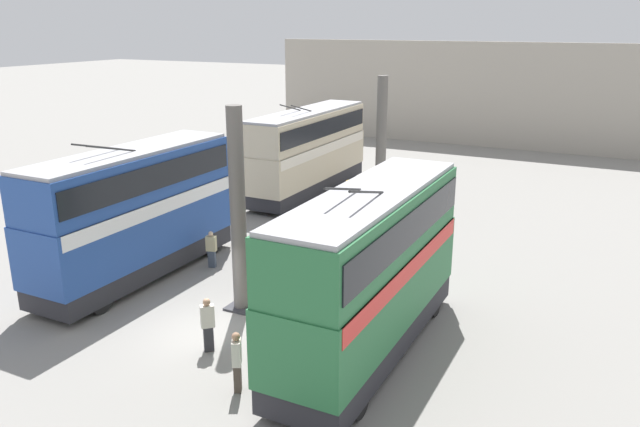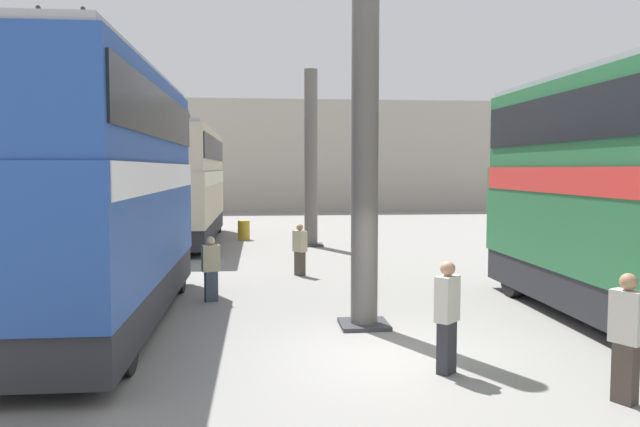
{
  "view_description": "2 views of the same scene",
  "coord_description": "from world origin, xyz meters",
  "px_view_note": "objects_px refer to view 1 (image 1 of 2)",
  "views": [
    {
      "loc": [
        -15.04,
        -11.82,
        9.88
      ],
      "look_at": [
        7.58,
        -0.34,
        2.09
      ],
      "focal_mm": 35.0,
      "sensor_mm": 36.0,
      "label": 1
    },
    {
      "loc": [
        -10.42,
        2.1,
        3.22
      ],
      "look_at": [
        6.55,
        0.47,
        1.99
      ],
      "focal_mm": 35.0,
      "sensor_mm": 36.0,
      "label": 2
    }
  ],
  "objects_px": {
    "person_aisle_midway": "(301,233)",
    "person_aisle_foreground": "(208,323)",
    "oil_drum": "(350,188)",
    "person_by_left_row": "(237,360)",
    "bus_left_near": "(370,263)",
    "bus_right_mid": "(308,147)",
    "person_by_right_row": "(211,249)",
    "bus_right_near": "(134,206)"
  },
  "relations": [
    {
      "from": "person_aisle_foreground",
      "to": "oil_drum",
      "type": "xyz_separation_m",
      "value": [
        18.9,
        3.66,
        -0.52
      ]
    },
    {
      "from": "person_by_left_row",
      "to": "bus_right_mid",
      "type": "bearing_deg",
      "value": -96.25
    },
    {
      "from": "person_by_right_row",
      "to": "person_aisle_foreground",
      "type": "distance_m",
      "value": 7.07
    },
    {
      "from": "person_by_left_row",
      "to": "oil_drum",
      "type": "height_order",
      "value": "person_by_left_row"
    },
    {
      "from": "bus_right_near",
      "to": "bus_right_mid",
      "type": "relative_size",
      "value": 0.87
    },
    {
      "from": "person_by_left_row",
      "to": "oil_drum",
      "type": "xyz_separation_m",
      "value": [
        20.36,
        5.73,
        -0.53
      ]
    },
    {
      "from": "person_aisle_foreground",
      "to": "person_by_left_row",
      "type": "xyz_separation_m",
      "value": [
        -1.45,
        -2.07,
        0.01
      ]
    },
    {
      "from": "bus_left_near",
      "to": "person_by_right_row",
      "type": "bearing_deg",
      "value": 67.49
    },
    {
      "from": "person_by_right_row",
      "to": "oil_drum",
      "type": "bearing_deg",
      "value": 160.99
    },
    {
      "from": "bus_left_near",
      "to": "person_aisle_foreground",
      "type": "height_order",
      "value": "bus_left_near"
    },
    {
      "from": "bus_right_mid",
      "to": "person_aisle_foreground",
      "type": "distance_m",
      "value": 19.21
    },
    {
      "from": "bus_left_near",
      "to": "person_by_left_row",
      "type": "relative_size",
      "value": 5.34
    },
    {
      "from": "person_by_left_row",
      "to": "person_aisle_midway",
      "type": "height_order",
      "value": "person_by_left_row"
    },
    {
      "from": "person_aisle_midway",
      "to": "oil_drum",
      "type": "distance_m",
      "value": 9.89
    },
    {
      "from": "bus_right_mid",
      "to": "person_by_right_row",
      "type": "distance_m",
      "value": 12.69
    },
    {
      "from": "person_by_left_row",
      "to": "oil_drum",
      "type": "bearing_deg",
      "value": -103.17
    },
    {
      "from": "person_aisle_foreground",
      "to": "bus_right_near",
      "type": "bearing_deg",
      "value": 14.6
    },
    {
      "from": "bus_right_near",
      "to": "oil_drum",
      "type": "bearing_deg",
      "value": -9.04
    },
    {
      "from": "bus_right_mid",
      "to": "oil_drum",
      "type": "bearing_deg",
      "value": -72.22
    },
    {
      "from": "person_aisle_foreground",
      "to": "person_by_right_row",
      "type": "bearing_deg",
      "value": -9.39
    },
    {
      "from": "person_aisle_midway",
      "to": "person_aisle_foreground",
      "type": "bearing_deg",
      "value": 64.01
    },
    {
      "from": "bus_right_mid",
      "to": "person_by_right_row",
      "type": "relative_size",
      "value": 6.89
    },
    {
      "from": "person_by_right_row",
      "to": "person_aisle_midway",
      "type": "bearing_deg",
      "value": 128.44
    },
    {
      "from": "person_by_left_row",
      "to": "bus_left_near",
      "type": "bearing_deg",
      "value": -152.35
    },
    {
      "from": "person_by_right_row",
      "to": "bus_left_near",
      "type": "bearing_deg",
      "value": 50.43
    },
    {
      "from": "person_by_right_row",
      "to": "person_aisle_foreground",
      "type": "xyz_separation_m",
      "value": [
        -5.75,
        -4.11,
        0.12
      ]
    },
    {
      "from": "person_by_left_row",
      "to": "person_aisle_midway",
      "type": "xyz_separation_m",
      "value": [
        10.67,
        3.8,
        -0.14
      ]
    },
    {
      "from": "bus_right_near",
      "to": "bus_right_mid",
      "type": "height_order",
      "value": "bus_right_near"
    },
    {
      "from": "bus_right_mid",
      "to": "person_by_right_row",
      "type": "height_order",
      "value": "bus_right_mid"
    },
    {
      "from": "person_aisle_foreground",
      "to": "person_by_left_row",
      "type": "height_order",
      "value": "person_by_left_row"
    },
    {
      "from": "bus_right_mid",
      "to": "person_by_left_row",
      "type": "distance_m",
      "value": 21.29
    },
    {
      "from": "person_by_right_row",
      "to": "person_aisle_midway",
      "type": "height_order",
      "value": "person_by_right_row"
    },
    {
      "from": "person_by_right_row",
      "to": "person_aisle_midway",
      "type": "distance_m",
      "value": 4.2
    },
    {
      "from": "bus_left_near",
      "to": "oil_drum",
      "type": "relative_size",
      "value": 11.06
    },
    {
      "from": "person_by_left_row",
      "to": "person_aisle_midway",
      "type": "distance_m",
      "value": 11.33
    },
    {
      "from": "person_by_right_row",
      "to": "person_by_left_row",
      "type": "height_order",
      "value": "person_by_left_row"
    },
    {
      "from": "bus_left_near",
      "to": "person_aisle_foreground",
      "type": "xyz_separation_m",
      "value": [
        -2.2,
        4.48,
        -2.02
      ]
    },
    {
      "from": "bus_right_mid",
      "to": "bus_right_near",
      "type": "bearing_deg",
      "value": -180.0
    },
    {
      "from": "bus_right_mid",
      "to": "bus_left_near",
      "type": "bearing_deg",
      "value": -146.41
    },
    {
      "from": "bus_right_mid",
      "to": "person_by_right_row",
      "type": "bearing_deg",
      "value": -170.87
    },
    {
      "from": "person_by_left_row",
      "to": "oil_drum",
      "type": "distance_m",
      "value": 21.16
    },
    {
      "from": "person_aisle_foreground",
      "to": "oil_drum",
      "type": "distance_m",
      "value": 19.26
    }
  ]
}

